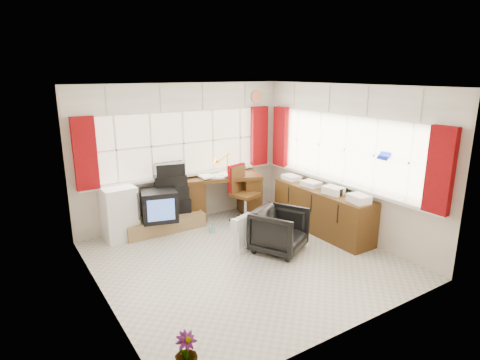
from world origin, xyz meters
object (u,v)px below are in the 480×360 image
object	(u,v)px
radiator	(244,236)
credenza	(322,210)
crt_tv	(159,205)
mini_fridge	(119,213)
desk_lamp	(227,160)
tv_bench	(164,223)
desk	(222,193)
task_chair	(241,191)
office_chair	(279,230)

from	to	relation	value
radiator	credenza	world-z (taller)	credenza
radiator	crt_tv	xyz separation A→B (m)	(-0.84, 1.32, 0.28)
crt_tv	mini_fridge	distance (m)	0.66
desk_lamp	tv_bench	distance (m)	1.62
desk	task_chair	xyz separation A→B (m)	(0.18, -0.37, 0.10)
desk	crt_tv	size ratio (longest dim) A/B	2.24
desk	desk_lamp	distance (m)	0.66
crt_tv	mini_fridge	size ratio (longest dim) A/B	0.78
office_chair	tv_bench	size ratio (longest dim) A/B	0.53
task_chair	office_chair	xyz separation A→B (m)	(-0.24, -1.47, -0.22)
tv_bench	crt_tv	size ratio (longest dim) A/B	2.03
task_chair	crt_tv	size ratio (longest dim) A/B	1.52
desk	tv_bench	xyz separation A→B (m)	(-1.24, -0.08, -0.33)
radiator	mini_fridge	size ratio (longest dim) A/B	0.64
desk_lamp	mini_fridge	size ratio (longest dim) A/B	0.47
desk_lamp	crt_tv	bearing A→B (deg)	-175.55
task_chair	radiator	distance (m)	1.38
task_chair	tv_bench	size ratio (longest dim) A/B	0.75
radiator	tv_bench	distance (m)	1.62
task_chair	mini_fridge	world-z (taller)	task_chair
mini_fridge	desk_lamp	bearing A→B (deg)	-2.46
desk	office_chair	xyz separation A→B (m)	(-0.06, -1.84, -0.11)
desk	mini_fridge	xyz separation A→B (m)	(-1.98, -0.00, -0.01)
credenza	task_chair	bearing A→B (deg)	124.94
radiator	desk	bearing A→B (deg)	71.50
desk_lamp	credenza	xyz separation A→B (m)	(0.98, -1.51, -0.71)
desk_lamp	credenza	world-z (taller)	desk_lamp
office_chair	radiator	bearing A→B (deg)	116.76
desk	radiator	bearing A→B (deg)	-108.50
tv_bench	mini_fridge	xyz separation A→B (m)	(-0.74, 0.08, 0.32)
task_chair	desk	bearing A→B (deg)	116.38
tv_bench	radiator	bearing A→B (deg)	-63.20
task_chair	office_chair	size ratio (longest dim) A/B	1.42
desk_lamp	office_chair	world-z (taller)	desk_lamp
office_chair	credenza	bearing A→B (deg)	-15.84
desk_lamp	desk	bearing A→B (deg)	123.96
desk	desk_lamp	world-z (taller)	desk_lamp
desk_lamp	radiator	world-z (taller)	desk_lamp
office_chair	radiator	distance (m)	0.56
tv_bench	desk	bearing A→B (deg)	3.71
credenza	desk	bearing A→B (deg)	123.12
task_chair	crt_tv	world-z (taller)	task_chair
desk_lamp	task_chair	world-z (taller)	desk_lamp
office_chair	credenza	world-z (taller)	credenza
tv_bench	mini_fridge	bearing A→B (deg)	173.85
crt_tv	desk_lamp	bearing A→B (deg)	4.45
desk	radiator	world-z (taller)	desk
desk_lamp	task_chair	xyz separation A→B (m)	(0.12, -0.28, -0.55)
desk_lamp	radiator	bearing A→B (deg)	-111.61
crt_tv	radiator	bearing A→B (deg)	-57.70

